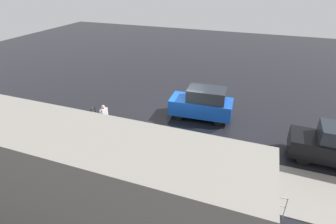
% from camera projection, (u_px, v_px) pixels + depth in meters
% --- Properties ---
extents(ground_plane, '(60.00, 60.00, 0.00)m').
position_uv_depth(ground_plane, '(179.00, 120.00, 16.83)').
color(ground_plane, black).
extents(kerb_strip, '(24.00, 3.20, 0.04)m').
position_uv_depth(kerb_strip, '(153.00, 158.00, 13.34)').
color(kerb_strip, gray).
rests_on(kerb_strip, ground).
extents(moving_hatchback, '(4.00, 1.93, 2.06)m').
position_uv_depth(moving_hatchback, '(202.00, 103.00, 16.59)').
color(moving_hatchback, blue).
rests_on(moving_hatchback, ground).
extents(fire_hydrant, '(0.42, 0.31, 0.80)m').
position_uv_depth(fire_hydrant, '(114.00, 128.00, 15.19)').
color(fire_hydrant, red).
rests_on(fire_hydrant, ground).
extents(pedestrian, '(0.34, 0.54, 1.62)m').
position_uv_depth(pedestrian, '(104.00, 115.00, 15.35)').
color(pedestrian, silver).
rests_on(pedestrian, ground).
extents(metal_railing, '(10.81, 0.04, 1.05)m').
position_uv_depth(metal_railing, '(153.00, 171.00, 11.37)').
color(metal_railing, '#B7BABF').
rests_on(metal_railing, ground).
extents(sign_post, '(0.07, 0.44, 2.40)m').
position_uv_depth(sign_post, '(94.00, 122.00, 13.43)').
color(sign_post, '#4C4C51').
rests_on(sign_post, ground).
extents(puddle_patch, '(3.70, 3.70, 0.01)m').
position_uv_depth(puddle_patch, '(195.00, 119.00, 16.88)').
color(puddle_patch, black).
rests_on(puddle_patch, ground).
extents(building_block, '(12.33, 2.40, 4.45)m').
position_uv_depth(building_block, '(64.00, 185.00, 8.53)').
color(building_block, gray).
rests_on(building_block, ground).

